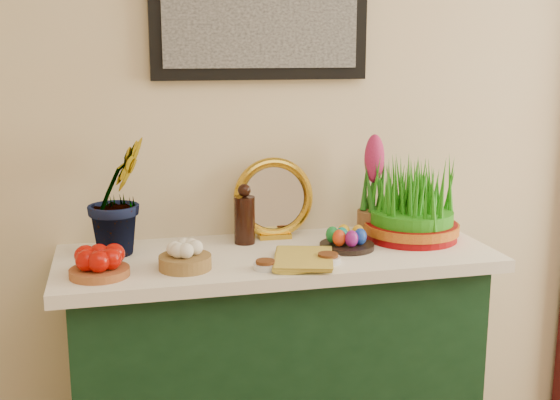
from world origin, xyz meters
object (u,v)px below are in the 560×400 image
object	(u,v)px
hyacinth_green	(117,177)
book	(274,258)
wheatgrass_sabzeh	(412,206)
mirror	(274,199)
sideboard	(277,383)

from	to	relation	value
hyacinth_green	book	xyz separation A→B (m)	(0.45, -0.22, -0.23)
hyacinth_green	wheatgrass_sabzeh	distance (m)	0.99
mirror	wheatgrass_sabzeh	distance (m)	0.48
book	wheatgrass_sabzeh	distance (m)	0.56
sideboard	wheatgrass_sabzeh	world-z (taller)	wheatgrass_sabzeh
sideboard	book	bearing A→B (deg)	-106.35
wheatgrass_sabzeh	sideboard	bearing A→B (deg)	-175.66
mirror	book	bearing A→B (deg)	-102.84
wheatgrass_sabzeh	hyacinth_green	bearing A→B (deg)	176.61
mirror	book	size ratio (longest dim) A/B	1.19
hyacinth_green	wheatgrass_sabzeh	bearing A→B (deg)	-42.75
sideboard	mirror	xyz separation A→B (m)	(0.03, 0.17, 0.60)
mirror	sideboard	bearing A→B (deg)	-100.17
sideboard	mirror	distance (m)	0.62
hyacinth_green	sideboard	bearing A→B (deg)	-50.30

